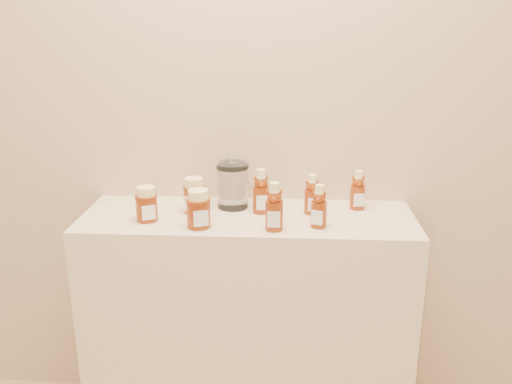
# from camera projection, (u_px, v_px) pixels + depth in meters

# --- Properties ---
(wall_back) EXTENTS (3.50, 0.02, 2.70)m
(wall_back) POSITION_uv_depth(u_px,v_px,m) (251.00, 83.00, 2.00)
(wall_back) COLOR tan
(wall_back) RESTS_ON ground
(display_table) EXTENTS (1.20, 0.40, 0.90)m
(display_table) POSITION_uv_depth(u_px,v_px,m) (248.00, 325.00, 2.09)
(display_table) COLOR beige
(display_table) RESTS_ON ground
(bear_bottle_back_left) EXTENTS (0.07, 0.07, 0.18)m
(bear_bottle_back_left) POSITION_uv_depth(u_px,v_px,m) (261.00, 188.00, 1.96)
(bear_bottle_back_left) COLOR #6B2108
(bear_bottle_back_left) RESTS_ON display_table
(bear_bottle_back_mid) EXTENTS (0.07, 0.07, 0.17)m
(bear_bottle_back_mid) POSITION_uv_depth(u_px,v_px,m) (312.00, 191.00, 1.95)
(bear_bottle_back_mid) COLOR #6B2108
(bear_bottle_back_mid) RESTS_ON display_table
(bear_bottle_back_right) EXTENTS (0.06, 0.06, 0.17)m
(bear_bottle_back_right) POSITION_uv_depth(u_px,v_px,m) (358.00, 187.00, 2.00)
(bear_bottle_back_right) COLOR #6B2108
(bear_bottle_back_right) RESTS_ON display_table
(bear_bottle_front_left) EXTENTS (0.06, 0.06, 0.19)m
(bear_bottle_front_left) POSITION_uv_depth(u_px,v_px,m) (274.00, 203.00, 1.79)
(bear_bottle_front_left) COLOR #6B2108
(bear_bottle_front_left) RESTS_ON display_table
(bear_bottle_front_right) EXTENTS (0.07, 0.07, 0.17)m
(bear_bottle_front_right) POSITION_uv_depth(u_px,v_px,m) (319.00, 203.00, 1.82)
(bear_bottle_front_right) COLOR #6B2108
(bear_bottle_front_right) RESTS_ON display_table
(honey_jar_left) EXTENTS (0.10, 0.10, 0.12)m
(honey_jar_left) POSITION_uv_depth(u_px,v_px,m) (146.00, 204.00, 1.89)
(honey_jar_left) COLOR #6B2108
(honey_jar_left) RESTS_ON display_table
(honey_jar_back) EXTENTS (0.10, 0.10, 0.13)m
(honey_jar_back) POSITION_uv_depth(u_px,v_px,m) (194.00, 195.00, 1.97)
(honey_jar_back) COLOR #6B2108
(honey_jar_back) RESTS_ON display_table
(honey_jar_front) EXTENTS (0.11, 0.11, 0.13)m
(honey_jar_front) POSITION_uv_depth(u_px,v_px,m) (198.00, 209.00, 1.83)
(honey_jar_front) COLOR #6B2108
(honey_jar_front) RESTS_ON display_table
(glass_canister) EXTENTS (0.12, 0.12, 0.19)m
(glass_canister) POSITION_uv_depth(u_px,v_px,m) (233.00, 183.00, 2.01)
(glass_canister) COLOR white
(glass_canister) RESTS_ON display_table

